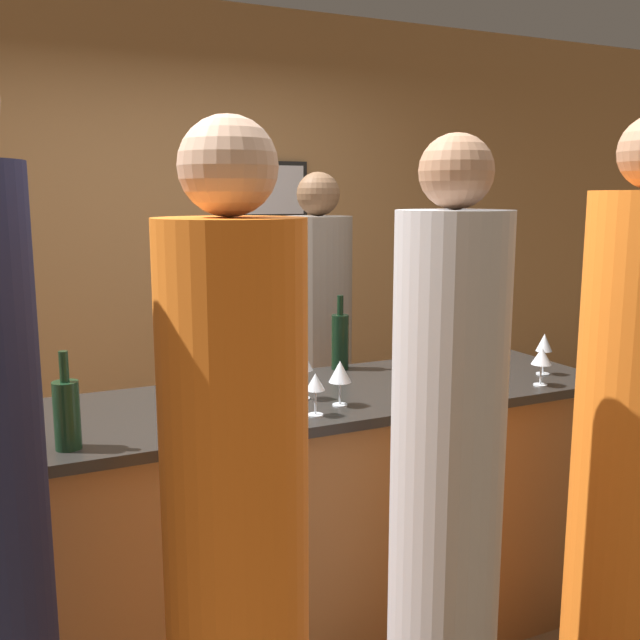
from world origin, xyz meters
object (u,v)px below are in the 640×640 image
guest_1 (237,564)px  wine_bottle_1 (67,413)px  guest_2 (446,500)px  guest_0 (632,463)px  wine_bottle_2 (340,340)px  bartender (318,375)px  wine_bottle_0 (209,377)px

guest_1 → wine_bottle_1: 0.71m
guest_2 → wine_bottle_1: 1.09m
wine_bottle_1 → guest_1: bearing=-63.4°
guest_0 → wine_bottle_2: (-0.45, 1.10, 0.22)m
bartender → guest_2: 1.55m
bartender → wine_bottle_2: 0.57m
bartender → guest_2: size_ratio=0.97×
guest_1 → wine_bottle_1: bearing=116.6°
bartender → guest_1: guest_1 is taller
guest_2 → wine_bottle_0: 0.87m
wine_bottle_0 → bartender: bearing=46.7°
bartender → wine_bottle_2: bartender is taller
bartender → wine_bottle_2: size_ratio=5.93×
wine_bottle_0 → wine_bottle_1: 0.50m
guest_2 → wine_bottle_0: (-0.47, 0.69, 0.24)m
bartender → wine_bottle_0: size_ratio=6.44×
guest_2 → wine_bottle_1: guest_2 is taller
wine_bottle_0 → wine_bottle_1: (-0.47, -0.19, -0.01)m
guest_0 → guest_1: bearing=-178.9°
wine_bottle_0 → guest_1: bearing=-102.1°
guest_1 → wine_bottle_2: size_ratio=6.11×
wine_bottle_2 → wine_bottle_0: bearing=-152.6°
guest_0 → guest_2: (-0.64, 0.07, -0.03)m
wine_bottle_0 → wine_bottle_2: wine_bottle_2 is taller
guest_2 → wine_bottle_2: size_ratio=6.08×
bartender → guest_0: guest_0 is taller
guest_2 → wine_bottle_0: size_ratio=6.61×
wine_bottle_0 → wine_bottle_1: same height
bartender → guest_0: (0.33, -1.59, 0.05)m
guest_0 → wine_bottle_0: (-1.11, 0.76, 0.21)m
guest_1 → wine_bottle_2: 1.41m
guest_2 → bartender: bearing=78.5°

